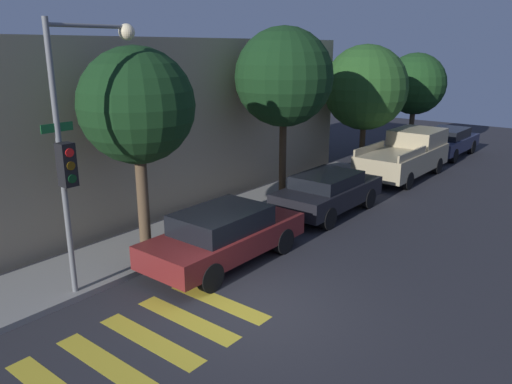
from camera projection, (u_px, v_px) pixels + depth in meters
The scene contains 13 objects.
ground_plane at pixel (252, 310), 10.55m from camera, with size 60.00×60.00×0.00m, color #28282D.
sidewalk at pixel (125, 255), 13.15m from camera, with size 26.00×2.31×0.14m, color gray.
building_row at pixel (25, 134), 15.12m from camera, with size 26.00×6.00×5.63m, color gray.
crosswalk at pixel (130, 352), 9.11m from camera, with size 5.24×2.60×0.00m.
traffic_light_pole at pixel (79, 129), 10.36m from camera, with size 2.41×0.56×5.92m.
sedan_near_corner at pixel (224, 234), 12.67m from camera, with size 4.54×1.87×1.44m.
sedan_middle at pixel (328, 192), 16.48m from camera, with size 4.31×1.85×1.38m.
pickup_truck at pixel (406, 154), 21.22m from camera, with size 5.25×2.10×1.88m.
sedan_far_end at pixel (447, 141), 25.19m from camera, with size 4.58×1.86×1.42m.
tree_near_corner at pixel (137, 107), 12.27m from camera, with size 2.89×2.89×5.41m.
tree_midblock at pixel (284, 77), 16.78m from camera, with size 3.34×3.34×6.04m.
tree_far_end at pixel (366, 88), 21.50m from camera, with size 3.64×3.64×5.48m.
tree_behind_truck at pixel (415, 84), 25.69m from camera, with size 3.13×3.13×5.08m.
Camera 1 is at (-7.29, -5.97, 5.36)m, focal length 35.00 mm.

